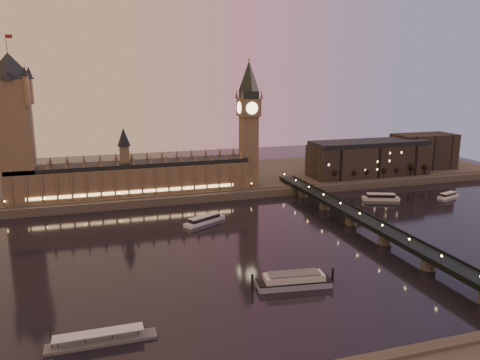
{
  "coord_description": "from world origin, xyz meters",
  "views": [
    {
      "loc": [
        -67.07,
        -241.28,
        98.22
      ],
      "look_at": [
        19.54,
        35.0,
        31.83
      ],
      "focal_mm": 35.0,
      "sensor_mm": 36.0,
      "label": 1
    }
  ],
  "objects_px": {
    "cruise_boat_a": "(205,220)",
    "moored_barge": "(294,280)",
    "cruise_boat_b": "(381,197)",
    "pontoon_pier": "(101,340)"
  },
  "relations": [
    {
      "from": "pontoon_pier",
      "to": "moored_barge",
      "type": "bearing_deg",
      "value": 14.04
    },
    {
      "from": "cruise_boat_a",
      "to": "cruise_boat_b",
      "type": "xyz_separation_m",
      "value": [
        146.34,
        14.77,
        0.09
      ]
    },
    {
      "from": "cruise_boat_a",
      "to": "moored_barge",
      "type": "relative_size",
      "value": 0.78
    },
    {
      "from": "cruise_boat_a",
      "to": "moored_barge",
      "type": "xyz_separation_m",
      "value": [
        18.1,
        -106.37,
        0.89
      ]
    },
    {
      "from": "moored_barge",
      "to": "pontoon_pier",
      "type": "xyz_separation_m",
      "value": [
        -87.67,
        -21.92,
        -1.97
      ]
    },
    {
      "from": "cruise_boat_b",
      "to": "pontoon_pier",
      "type": "xyz_separation_m",
      "value": [
        -215.91,
        -143.06,
        -1.17
      ]
    },
    {
      "from": "pontoon_pier",
      "to": "cruise_boat_b",
      "type": "bearing_deg",
      "value": 33.53
    },
    {
      "from": "cruise_boat_b",
      "to": "pontoon_pier",
      "type": "height_order",
      "value": "pontoon_pier"
    },
    {
      "from": "moored_barge",
      "to": "cruise_boat_b",
      "type": "bearing_deg",
      "value": 50.73
    },
    {
      "from": "cruise_boat_b",
      "to": "pontoon_pier",
      "type": "bearing_deg",
      "value": -125.53
    }
  ]
}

